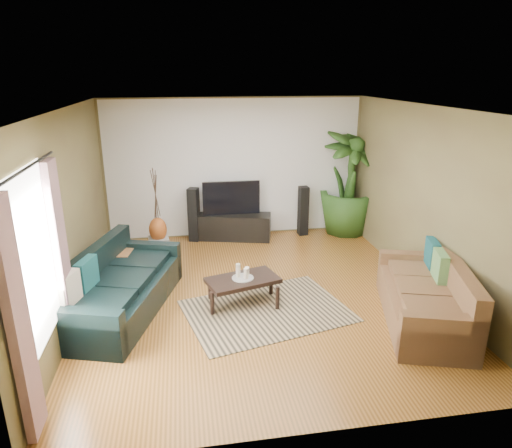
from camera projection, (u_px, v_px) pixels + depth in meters
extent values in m
plane|color=#985F27|center=(258.00, 295.00, 6.74)|extent=(5.50, 5.50, 0.00)
plane|color=white|center=(259.00, 108.00, 5.88)|extent=(5.50, 5.50, 0.00)
plane|color=brown|center=(235.00, 168.00, 8.88)|extent=(5.00, 0.00, 5.00)
plane|color=brown|center=(314.00, 302.00, 3.74)|extent=(5.00, 0.00, 5.00)
plane|color=brown|center=(69.00, 217.00, 5.93)|extent=(0.00, 5.50, 5.50)
plane|color=brown|center=(426.00, 200.00, 6.69)|extent=(0.00, 5.50, 5.50)
plane|color=white|center=(235.00, 169.00, 8.88)|extent=(4.90, 0.00, 4.90)
plane|color=white|center=(34.00, 261.00, 4.42)|extent=(0.00, 1.80, 1.80)
cube|color=gray|center=(18.00, 323.00, 3.80)|extent=(0.08, 0.35, 2.20)
cube|color=gray|center=(61.00, 255.00, 5.21)|extent=(0.08, 0.35, 2.20)
cylinder|color=black|center=(24.00, 169.00, 4.14)|extent=(0.03, 1.90, 0.03)
cube|color=black|center=(120.00, 282.00, 6.19)|extent=(1.64, 2.52, 0.85)
cube|color=brown|center=(424.00, 292.00, 5.93)|extent=(1.46, 2.20, 0.85)
cube|color=#A0885E|center=(267.00, 311.00, 6.30)|extent=(2.46, 2.00, 0.01)
cube|color=black|center=(243.00, 291.00, 6.43)|extent=(1.09, 0.79, 0.40)
cylinder|color=gray|center=(243.00, 278.00, 6.37)|extent=(0.30, 0.30, 0.01)
cylinder|color=beige|center=(238.00, 270.00, 6.35)|extent=(0.06, 0.06, 0.20)
cylinder|color=beige|center=(246.00, 273.00, 6.31)|extent=(0.06, 0.06, 0.15)
cylinder|color=white|center=(247.00, 271.00, 6.41)|extent=(0.06, 0.06, 0.12)
cube|color=black|center=(232.00, 226.00, 8.96)|extent=(1.57, 0.80, 0.50)
cube|color=black|center=(231.00, 198.00, 8.80)|extent=(1.11, 0.06, 0.65)
cube|color=black|center=(194.00, 215.00, 8.79)|extent=(0.25, 0.26, 1.05)
cube|color=black|center=(303.00, 211.00, 9.13)|extent=(0.19, 0.21, 0.99)
imported|color=#264C19|center=(349.00, 182.00, 9.09)|extent=(1.46, 1.46, 2.09)
cylinder|color=black|center=(346.00, 225.00, 9.38)|extent=(0.39, 0.39, 0.30)
cube|color=gray|center=(159.00, 247.00, 8.15)|extent=(0.39, 0.39, 0.34)
ellipsoid|color=brown|center=(158.00, 229.00, 8.05)|extent=(0.31, 0.31, 0.44)
cube|color=brown|center=(117.00, 266.00, 7.10)|extent=(0.58, 0.58, 0.53)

